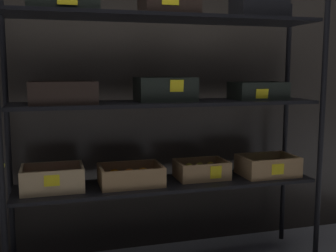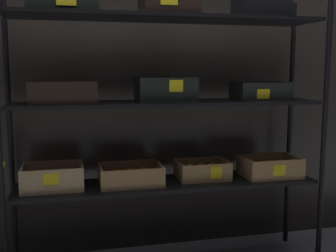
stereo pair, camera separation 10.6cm
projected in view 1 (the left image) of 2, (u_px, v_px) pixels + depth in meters
storefront_wall at (152, 40)px, 2.72m from camera, size 4.20×0.12×2.80m
display_rack at (165, 107)px, 2.40m from camera, size 1.92×0.43×1.64m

